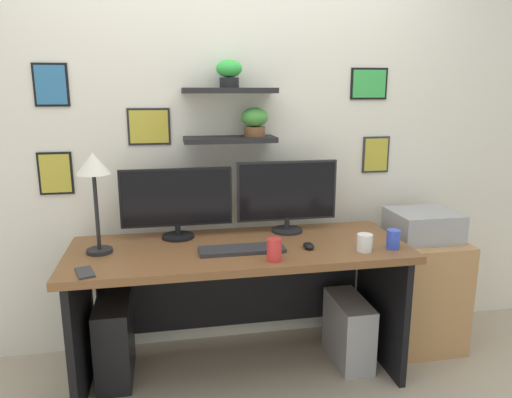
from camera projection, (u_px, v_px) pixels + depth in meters
name	position (u px, v px, depth m)	size (l,w,h in m)	color
ground_plane	(240.00, 372.00, 2.69)	(8.00, 8.00, 0.00)	tan
back_wall_assembly	(227.00, 126.00, 2.81)	(4.40, 0.24, 2.70)	silver
desk	(238.00, 278.00, 2.62)	(1.78, 0.68, 0.75)	brown
monitor_left	(177.00, 201.00, 2.63)	(0.61, 0.18, 0.39)	black
monitor_right	(287.00, 194.00, 2.74)	(0.58, 0.18, 0.42)	black
keyboard	(242.00, 250.00, 2.44)	(0.44, 0.14, 0.02)	#2D2D33
computer_mouse	(309.00, 246.00, 2.48)	(0.06, 0.09, 0.03)	black
desk_lamp	(94.00, 175.00, 2.33)	(0.17, 0.17, 0.51)	black
cell_phone	(85.00, 272.00, 2.15)	(0.07, 0.14, 0.01)	#2D2D33
coffee_mug	(365.00, 243.00, 2.44)	(0.08, 0.08, 0.09)	white
pen_cup	(393.00, 239.00, 2.48)	(0.07, 0.07, 0.10)	blue
water_cup	(274.00, 250.00, 2.30)	(0.07, 0.07, 0.11)	red
drawer_cabinet	(418.00, 290.00, 2.97)	(0.44, 0.50, 0.68)	tan
printer	(423.00, 225.00, 2.87)	(0.38, 0.34, 0.17)	#9E9EA3
computer_tower_left	(115.00, 340.00, 2.60)	(0.18, 0.40, 0.45)	black
computer_tower_right	(348.00, 330.00, 2.78)	(0.18, 0.40, 0.38)	#99999E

